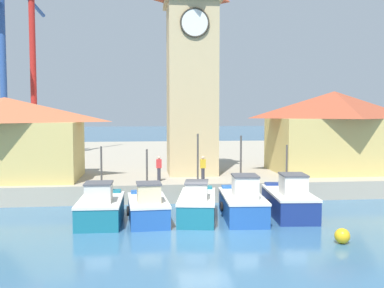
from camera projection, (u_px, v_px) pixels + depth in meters
name	position (u px, v px, depth m)	size (l,w,h in m)	color
ground_plane	(205.00, 230.00, 21.34)	(300.00, 300.00, 0.00)	#386689
quay_wharf	(170.00, 159.00, 47.24)	(120.00, 40.00, 1.17)	#A89E89
fishing_boat_far_left	(101.00, 208.00, 22.68)	(2.31, 4.32, 3.83)	#196B7F
fishing_boat_left_outer	(148.00, 207.00, 22.93)	(2.18, 4.28, 3.66)	#2356A8
fishing_boat_left_inner	(197.00, 204.00, 23.55)	(2.64, 5.16, 4.43)	#196B7F
fishing_boat_mid_left	(242.00, 203.00, 23.55)	(2.35, 5.00, 4.33)	#2356A8
fishing_boat_center	(289.00, 200.00, 24.22)	(2.49, 5.15, 3.78)	navy
clock_tower	(192.00, 67.00, 31.62)	(3.88, 3.88, 16.09)	tan
warehouse_left	(6.00, 138.00, 29.18)	(9.76, 5.85, 5.37)	tan
warehouse_right	(334.00, 131.00, 33.19)	(9.24, 6.39, 5.94)	tan
port_crane_near	(5.00, 89.00, 38.36)	(3.17, 8.94, 16.69)	navy
port_crane_far	(35.00, 70.00, 41.60)	(4.39, 8.93, 22.23)	maroon
mooring_buoy	(342.00, 236.00, 19.09)	(0.66, 0.66, 0.66)	gold
dock_worker_near_tower	(159.00, 168.00, 28.62)	(0.34, 0.22, 1.62)	#33333D
dock_worker_along_quay	(203.00, 168.00, 28.57)	(0.34, 0.22, 1.62)	#33333D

